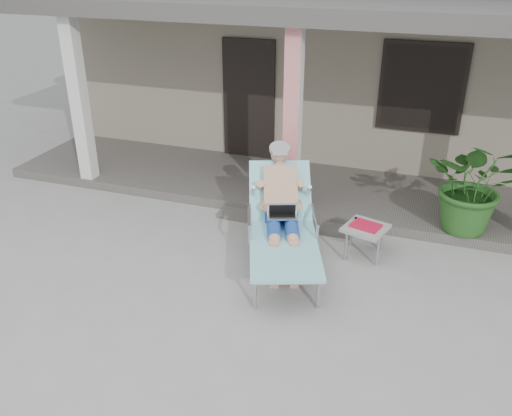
% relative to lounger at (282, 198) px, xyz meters
% --- Properties ---
extents(ground, '(60.00, 60.00, 0.00)m').
position_rel_lounger_xyz_m(ground, '(-0.22, -0.93, -0.87)').
color(ground, '#9E9E99').
rests_on(ground, ground).
extents(house, '(10.40, 5.40, 3.30)m').
position_rel_lounger_xyz_m(house, '(-0.22, 5.56, 0.80)').
color(house, gray).
rests_on(house, ground).
extents(porch_deck, '(10.00, 2.00, 0.15)m').
position_rel_lounger_xyz_m(porch_deck, '(-0.22, 2.07, -0.79)').
color(porch_deck, '#605B56').
rests_on(porch_deck, ground).
extents(porch_overhang, '(10.00, 2.30, 2.85)m').
position_rel_lounger_xyz_m(porch_overhang, '(-0.22, 2.01, 1.92)').
color(porch_overhang, silver).
rests_on(porch_overhang, porch_deck).
extents(porch_step, '(2.00, 0.30, 0.07)m').
position_rel_lounger_xyz_m(porch_step, '(-0.22, 0.92, -0.83)').
color(porch_step, '#605B56').
rests_on(porch_step, ground).
extents(lounger, '(1.47, 2.24, 1.41)m').
position_rel_lounger_xyz_m(lounger, '(0.00, 0.00, 0.00)').
color(lounger, '#B7B7BC').
rests_on(lounger, ground).
extents(side_table, '(0.63, 0.63, 0.46)m').
position_rel_lounger_xyz_m(side_table, '(1.00, 0.42, -0.48)').
color(side_table, '#A2A39E').
rests_on(side_table, ground).
extents(potted_palm, '(1.32, 1.17, 1.34)m').
position_rel_lounger_xyz_m(potted_palm, '(2.28, 1.32, -0.05)').
color(potted_palm, '#26591E').
rests_on(potted_palm, porch_deck).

